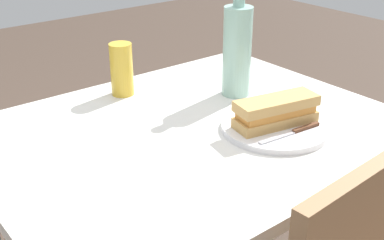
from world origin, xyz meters
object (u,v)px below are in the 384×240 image
Objects in this scene: dining_table at (192,172)px; baguette_sandwich_near at (276,111)px; plate_near at (275,127)px; water_bottle at (237,49)px; beer_glass at (122,69)px; knife_near at (294,132)px.

dining_table is 4.62× the size of baguette_sandwich_near.
plate_near is 1.20× the size of baguette_sandwich_near.
plate_near is 0.81× the size of water_bottle.
beer_glass is (0.25, -0.20, -0.06)m from water_bottle.
knife_near reaches higher than dining_table.
baguette_sandwich_near is at bearing 70.35° from water_bottle.
plate_near is at bearing 111.71° from beer_glass.
water_bottle is at bearing -105.90° from knife_near.
baguette_sandwich_near is at bearing 180.00° from plate_near.
baguette_sandwich_near is 0.67× the size of water_bottle.
plate_near is 1.77× the size of beer_glass.
knife_near is at bearing 109.27° from beer_glass.
beer_glass is at bearing -68.29° from plate_near.
knife_near is 0.56× the size of water_bottle.
baguette_sandwich_near reaches higher than plate_near.
dining_table is 5.53× the size of knife_near.
knife_near is (0.00, 0.06, -0.03)m from baguette_sandwich_near.
plate_near is at bearing -90.19° from knife_near.
dining_table is 0.35m from beer_glass.
plate_near is at bearing 0.00° from baguette_sandwich_near.
knife_near is 0.32m from water_bottle.
water_bottle reaches higher than beer_glass.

